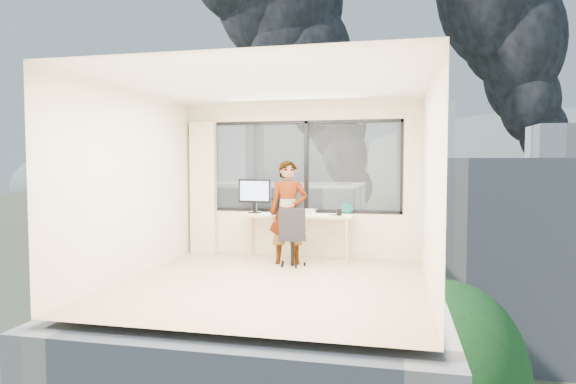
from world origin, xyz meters
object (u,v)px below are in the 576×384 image
(person, at_px, (288,212))
(monitor, at_px, (255,196))
(handbag, at_px, (347,208))
(desk, at_px, (297,237))
(chair, at_px, (292,236))
(game_console, at_px, (307,211))
(laptop, at_px, (284,207))

(person, distance_m, monitor, 0.82)
(handbag, bearing_deg, desk, -156.81)
(chair, bearing_deg, game_console, 73.13)
(chair, distance_m, handbag, 1.14)
(desk, height_order, monitor, monitor)
(chair, xyz_separation_m, laptop, (-0.25, 0.50, 0.41))
(desk, relative_size, person, 1.11)
(desk, bearing_deg, laptop, -174.82)
(monitor, height_order, handbag, monitor)
(game_console, bearing_deg, monitor, -157.12)
(desk, distance_m, chair, 0.53)
(chair, relative_size, game_console, 3.25)
(chair, distance_m, laptop, 0.69)
(laptop, bearing_deg, person, -83.01)
(desk, relative_size, laptop, 4.61)
(game_console, bearing_deg, desk, -105.37)
(monitor, bearing_deg, chair, -32.07)
(handbag, bearing_deg, monitor, -167.05)
(laptop, bearing_deg, monitor, 153.33)
(game_console, bearing_deg, person, -96.91)
(desk, distance_m, game_console, 0.50)
(desk, relative_size, game_console, 6.30)
(monitor, relative_size, handbag, 2.48)
(chair, bearing_deg, monitor, 132.06)
(desk, height_order, chair, chair)
(desk, bearing_deg, monitor, 174.67)
(desk, xyz_separation_m, handbag, (0.80, 0.24, 0.46))
(chair, height_order, game_console, chair)
(monitor, distance_m, laptop, 0.56)
(desk, height_order, person, person)
(monitor, xyz_separation_m, handbag, (1.54, 0.17, -0.20))
(chair, height_order, laptop, laptop)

